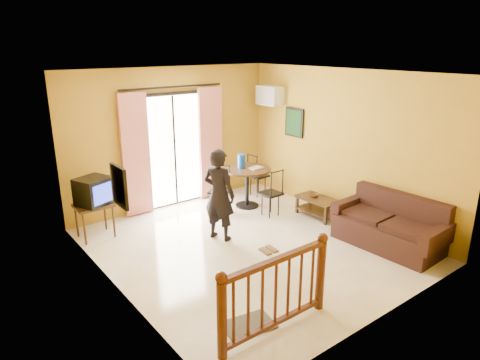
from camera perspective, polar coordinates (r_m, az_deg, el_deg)
ground at (r=7.21m, az=1.31°, el=-8.75°), size 5.00×5.00×0.00m
room_shell at (r=6.63m, az=1.41°, el=4.56°), size 5.00×5.00×5.00m
balcony_door at (r=8.72m, az=-8.71°, el=4.08°), size 2.25×0.14×2.46m
tv_table at (r=7.73m, az=-18.92°, el=-3.63°), size 0.60×0.50×0.60m
television at (r=7.63m, az=-18.92°, el=-1.41°), size 0.65×0.63×0.47m
picture_left at (r=5.42m, az=-15.79°, el=-0.82°), size 0.05×0.42×0.52m
dining_table at (r=8.68m, az=0.96°, el=0.51°), size 0.98×0.98×0.81m
water_jug at (r=8.61m, az=0.20°, el=2.52°), size 0.15×0.15×0.29m
serving_tray at (r=8.64m, az=2.10°, el=1.64°), size 0.29×0.20×0.02m
dining_chairs at (r=8.83m, az=1.27°, el=-3.62°), size 1.75×1.46×0.95m
air_conditioner at (r=9.35m, az=3.97°, el=11.16°), size 0.31×0.60×0.40m
botanical_print at (r=9.04m, az=7.24°, el=7.63°), size 0.05×0.50×0.60m
coffee_table at (r=8.42m, az=10.34°, el=-3.18°), size 0.47×0.84×0.38m
bowl at (r=8.43m, az=9.89°, el=-2.02°), size 0.20×0.20×0.06m
sofa at (r=7.51m, az=19.39°, el=-5.96°), size 0.91×1.83×0.86m
standing_person at (r=7.18m, az=-2.80°, el=-1.99°), size 0.58×0.68×1.58m
stair_balustrade at (r=5.02m, az=4.79°, el=-14.20°), size 1.63×0.13×1.04m
doormat at (r=5.39m, az=1.15°, el=-18.74°), size 0.66×0.50×0.02m
sandals at (r=7.05m, az=3.82°, el=-9.30°), size 0.26×0.26×0.03m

